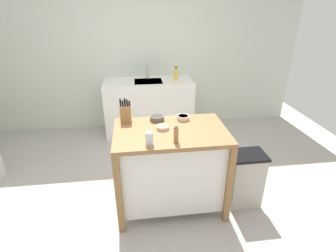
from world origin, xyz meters
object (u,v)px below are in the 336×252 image
object	(u,v)px
bowl_ceramic_wide	(163,127)
pepper_grinder	(176,134)
knife_block	(126,113)
bottle_hand_soap	(176,74)
trash_bin	(245,179)
bowl_ceramic_small	(183,117)
drinking_cup	(149,138)
sink_faucet	(147,72)
bowl_stoneware_deep	(157,118)
kitchen_island	(170,164)

from	to	relation	value
bowl_ceramic_wide	pepper_grinder	world-z (taller)	pepper_grinder
knife_block	bowl_ceramic_wide	bearing A→B (deg)	-32.07
bowl_ceramic_wide	pepper_grinder	xyz separation A→B (m)	(0.09, -0.28, 0.06)
bottle_hand_soap	trash_bin	bearing A→B (deg)	-76.42
knife_block	pepper_grinder	distance (m)	0.67
bowl_ceramic_small	drinking_cup	size ratio (longest dim) A/B	1.09
trash_bin	bowl_ceramic_wide	bearing A→B (deg)	171.46
bowl_ceramic_wide	trash_bin	world-z (taller)	bowl_ceramic_wide
knife_block	drinking_cup	world-z (taller)	knife_block
drinking_cup	bottle_hand_soap	world-z (taller)	bottle_hand_soap
sink_faucet	bottle_hand_soap	xyz separation A→B (m)	(0.44, -0.18, -0.00)
bowl_ceramic_small	trash_bin	size ratio (longest dim) A/B	0.21
knife_block	sink_faucet	xyz separation A→B (m)	(0.33, 1.72, 0.01)
drinking_cup	pepper_grinder	xyz separation A→B (m)	(0.24, 0.01, 0.02)
bowl_ceramic_small	bottle_hand_soap	world-z (taller)	bottle_hand_soap
sink_faucet	bottle_hand_soap	bearing A→B (deg)	-22.43
sink_faucet	bottle_hand_soap	distance (m)	0.48
pepper_grinder	drinking_cup	bearing A→B (deg)	-177.07
drinking_cup	bottle_hand_soap	distance (m)	2.13
pepper_grinder	bowl_stoneware_deep	bearing A→B (deg)	103.92
knife_block	pepper_grinder	world-z (taller)	knife_block
bowl_ceramic_small	kitchen_island	bearing A→B (deg)	-125.28
trash_bin	knife_block	bearing A→B (deg)	163.87
trash_bin	bottle_hand_soap	distance (m)	2.06
kitchen_island	knife_block	distance (m)	0.70
bowl_ceramic_small	sink_faucet	xyz separation A→B (m)	(-0.27, 1.74, 0.07)
kitchen_island	bowl_stoneware_deep	xyz separation A→B (m)	(-0.11, 0.25, 0.43)
kitchen_island	drinking_cup	world-z (taller)	drinking_cup
knife_block	bottle_hand_soap	world-z (taller)	knife_block
bowl_stoneware_deep	trash_bin	xyz separation A→B (m)	(0.90, -0.34, -0.62)
bowl_ceramic_wide	knife_block	bearing A→B (deg)	147.93
kitchen_island	bowl_stoneware_deep	bearing A→B (deg)	113.66
sink_faucet	kitchen_island	bearing A→B (deg)	-86.90
bowl_stoneware_deep	bowl_ceramic_wide	bearing A→B (deg)	-80.85
trash_bin	sink_faucet	size ratio (longest dim) A/B	2.86
knife_block	bowl_ceramic_small	world-z (taller)	knife_block
knife_block	pepper_grinder	bearing A→B (deg)	-48.55
kitchen_island	bowl_stoneware_deep	distance (m)	0.51
sink_faucet	trash_bin	bearing A→B (deg)	-66.54
kitchen_island	bottle_hand_soap	world-z (taller)	bottle_hand_soap
kitchen_island	drinking_cup	bearing A→B (deg)	-130.95
trash_bin	bottle_hand_soap	xyz separation A→B (m)	(-0.46, 1.89, 0.68)
drinking_cup	bottle_hand_soap	bearing A→B (deg)	74.77
bowl_stoneware_deep	bottle_hand_soap	world-z (taller)	bottle_hand_soap
knife_block	bowl_stoneware_deep	bearing A→B (deg)	-1.84
knife_block	bowl_ceramic_wide	world-z (taller)	knife_block
bowl_ceramic_wide	bowl_ceramic_small	world-z (taller)	bowl_ceramic_small
bowl_ceramic_wide	trash_bin	size ratio (longest dim) A/B	0.19
trash_bin	sink_faucet	bearing A→B (deg)	113.46
trash_bin	bowl_ceramic_small	bearing A→B (deg)	152.47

